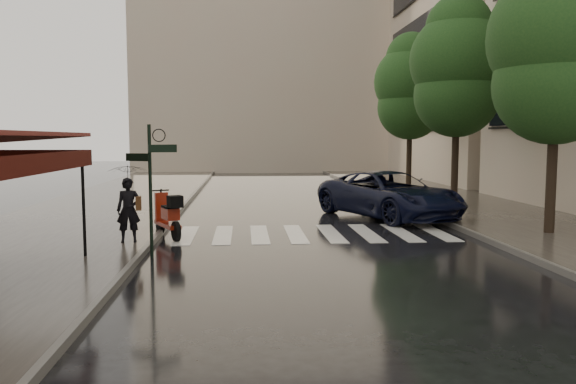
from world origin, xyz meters
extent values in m
plane|color=black|center=(0.00, 0.00, 0.00)|extent=(120.00, 120.00, 0.00)
cube|color=#38332D|center=(-4.50, 12.00, 0.06)|extent=(6.00, 60.00, 0.12)
cube|color=#38332D|center=(10.25, 12.00, 0.06)|extent=(5.50, 60.00, 0.12)
cube|color=#595651|center=(-1.45, 12.00, 0.07)|extent=(0.12, 60.00, 0.16)
cube|color=#595651|center=(7.45, 12.00, 0.07)|extent=(0.12, 60.00, 0.16)
cube|color=silver|center=(-0.70, 6.00, 0.01)|extent=(0.50, 3.20, 0.01)
cube|color=silver|center=(0.35, 6.00, 0.01)|extent=(0.50, 3.20, 0.01)
cube|color=silver|center=(1.40, 6.00, 0.01)|extent=(0.50, 3.20, 0.01)
cube|color=silver|center=(2.45, 6.00, 0.01)|extent=(0.50, 3.20, 0.01)
cube|color=silver|center=(3.50, 6.00, 0.01)|extent=(0.50, 3.20, 0.01)
cube|color=silver|center=(4.55, 6.00, 0.01)|extent=(0.50, 3.20, 0.01)
cube|color=silver|center=(5.60, 6.00, 0.01)|extent=(0.50, 3.20, 0.01)
cube|color=silver|center=(6.65, 6.00, 0.01)|extent=(0.50, 3.20, 0.01)
cube|color=#49100A|center=(-2.52, -0.50, 2.35)|extent=(0.04, 7.00, 0.35)
cylinder|color=black|center=(-2.65, 2.75, 1.29)|extent=(0.07, 0.07, 2.35)
cylinder|color=black|center=(-1.20, 3.00, 1.55)|extent=(0.08, 0.08, 3.10)
cube|color=black|center=(-0.90, 3.00, 2.55)|extent=(0.62, 0.26, 0.18)
cube|color=black|center=(-1.48, 3.00, 2.35)|extent=(0.56, 0.29, 0.18)
cube|color=#BAA38E|center=(16.50, 26.00, 9.25)|extent=(8.00, 16.00, 18.50)
cube|color=#BAA38E|center=(3.00, 38.00, 10.00)|extent=(22.00, 6.00, 20.00)
cylinder|color=black|center=(9.60, 5.00, 2.25)|extent=(0.28, 0.28, 4.26)
sphere|color=#183C16|center=(9.60, 5.00, 4.30)|extent=(3.40, 3.40, 3.40)
sphere|color=#183C16|center=(9.60, 5.00, 5.59)|extent=(3.80, 3.80, 3.80)
cylinder|color=black|center=(9.50, 12.00, 2.36)|extent=(0.28, 0.28, 4.48)
sphere|color=#183C16|center=(9.50, 12.00, 4.52)|extent=(3.40, 3.40, 3.40)
sphere|color=#183C16|center=(9.50, 12.00, 5.88)|extent=(3.80, 3.80, 3.80)
sphere|color=#183C16|center=(9.50, 12.00, 7.16)|extent=(2.60, 2.60, 2.60)
cylinder|color=black|center=(9.70, 19.00, 2.30)|extent=(0.28, 0.28, 4.37)
sphere|color=#183C16|center=(9.70, 19.00, 4.41)|extent=(3.40, 3.40, 3.40)
sphere|color=#183C16|center=(9.70, 19.00, 5.74)|extent=(3.80, 3.80, 3.80)
sphere|color=#183C16|center=(9.70, 19.00, 6.98)|extent=(2.60, 2.60, 2.60)
imported|color=black|center=(-2.00, 4.45, 0.95)|extent=(0.65, 0.48, 1.66)
imported|color=black|center=(-2.00, 4.45, 2.12)|extent=(1.11, 1.13, 0.90)
cube|color=#512F15|center=(-1.75, 4.48, 1.12)|extent=(0.17, 0.33, 0.35)
cylinder|color=black|center=(-0.88, 5.06, 0.27)|extent=(0.34, 0.54, 0.55)
cylinder|color=black|center=(-1.49, 6.35, 0.27)|extent=(0.34, 0.54, 0.55)
cube|color=maroon|center=(-1.20, 5.73, 0.37)|extent=(0.92, 1.48, 0.11)
cube|color=maroon|center=(-1.08, 5.47, 0.71)|extent=(0.58, 0.71, 0.32)
cube|color=maroon|center=(-1.42, 6.20, 0.80)|extent=(0.39, 0.28, 0.86)
cylinder|color=black|center=(-1.47, 6.30, 1.28)|extent=(0.49, 0.26, 0.04)
cube|color=black|center=(-0.90, 5.09, 1.09)|extent=(0.48, 0.47, 0.32)
imported|color=black|center=(6.05, 9.11, 0.81)|extent=(4.86, 6.45, 1.63)
camera|label=1|loc=(0.95, -10.12, 2.78)|focal=35.00mm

